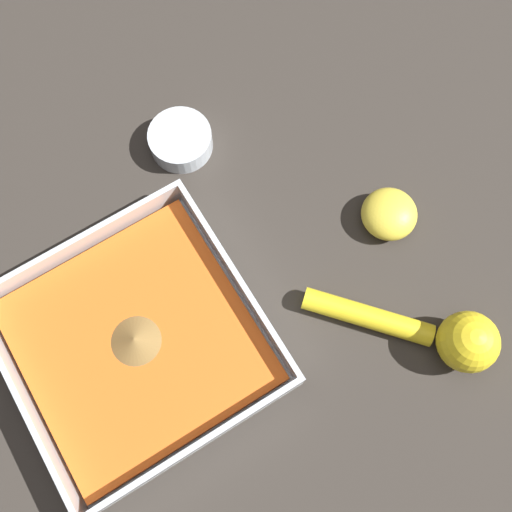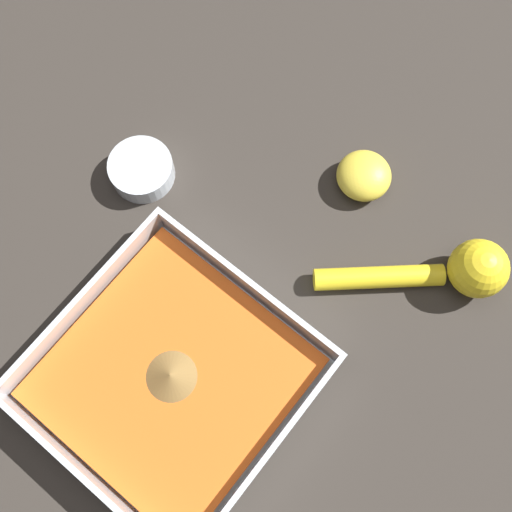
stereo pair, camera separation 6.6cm
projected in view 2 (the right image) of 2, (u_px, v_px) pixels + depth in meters
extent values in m
plane|color=#332D28|center=(161.00, 344.00, 0.66)|extent=(4.00, 4.00, 0.00)
cube|color=silver|center=(175.00, 379.00, 0.64)|extent=(0.26, 0.26, 0.01)
cube|color=silver|center=(88.00, 477.00, 0.59)|extent=(0.26, 0.01, 0.04)
cube|color=silver|center=(248.00, 285.00, 0.65)|extent=(0.26, 0.01, 0.04)
cube|color=silver|center=(84.00, 302.00, 0.64)|extent=(0.01, 0.24, 0.04)
cube|color=silver|center=(266.00, 456.00, 0.60)|extent=(0.01, 0.24, 0.04)
cube|color=orange|center=(173.00, 377.00, 0.63)|extent=(0.23, 0.23, 0.02)
cone|color=brown|center=(171.00, 376.00, 0.61)|extent=(0.05, 0.05, 0.01)
cylinder|color=silver|center=(142.00, 170.00, 0.70)|extent=(0.08, 0.08, 0.03)
cylinder|color=brown|center=(142.00, 171.00, 0.71)|extent=(0.07, 0.07, 0.02)
sphere|color=yellow|center=(478.00, 269.00, 0.65)|extent=(0.07, 0.07, 0.07)
cylinder|color=yellow|center=(378.00, 277.00, 0.67)|extent=(0.12, 0.11, 0.02)
ellipsoid|color=yellow|center=(364.00, 176.00, 0.70)|extent=(0.06, 0.06, 0.04)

